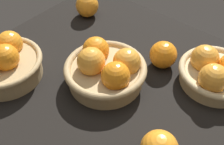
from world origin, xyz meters
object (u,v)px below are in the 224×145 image
object	(u,v)px
basket_far_right	(2,63)
loose_orange_side_gap	(87,5)
loose_orange_back_gap	(163,55)
basket_near_left	(216,72)
basket_center	(106,69)

from	to	relation	value
basket_far_right	loose_orange_side_gap	bearing A→B (deg)	-85.04
loose_orange_back_gap	loose_orange_side_gap	bearing A→B (deg)	-8.31
loose_orange_back_gap	loose_orange_side_gap	xyz separation A→B (cm)	(35.52, -5.19, 0.06)
basket_near_left	loose_orange_back_gap	world-z (taller)	basket_near_left
loose_orange_back_gap	loose_orange_side_gap	size ratio (longest dim) A/B	0.98
loose_orange_back_gap	loose_orange_side_gap	world-z (taller)	loose_orange_side_gap
loose_orange_side_gap	basket_center	bearing A→B (deg)	142.25
basket_center	basket_near_left	bearing A→B (deg)	-141.34
basket_far_right	loose_orange_back_gap	distance (cm)	45.87
basket_far_right	loose_orange_back_gap	bearing A→B (deg)	-134.66
basket_near_left	loose_orange_side_gap	size ratio (longest dim) A/B	2.54
basket_far_right	basket_center	xyz separation A→B (cm)	(-23.78, -16.86, -0.21)
basket_far_right	loose_orange_side_gap	distance (cm)	37.96
basket_center	loose_orange_side_gap	bearing A→B (deg)	-37.75
basket_center	basket_far_right	bearing A→B (deg)	35.35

